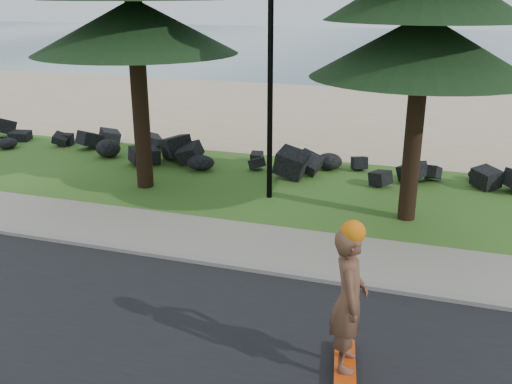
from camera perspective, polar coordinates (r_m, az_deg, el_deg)
ground at (r=12.06m, az=-3.10°, el=-5.41°), size 160.00×160.00×0.00m
road at (r=8.59m, az=-14.46°, el=-17.22°), size 160.00×7.00×0.02m
kerb at (r=11.29m, az=-4.76°, el=-6.99°), size 160.00×0.20×0.10m
sidewalk at (r=12.21m, az=-2.77°, el=-4.87°), size 160.00×2.00×0.08m
beach_sand at (r=25.52m, az=8.79°, el=7.72°), size 160.00×15.00×0.01m
ocean at (r=61.53m, az=14.77°, el=14.03°), size 160.00×58.00×0.01m
seawall_boulders at (r=17.06m, az=3.68°, el=2.10°), size 60.00×2.40×1.10m
lamp_post at (r=14.01m, az=1.47°, el=15.61°), size 0.25×0.14×8.14m
skateboarder at (r=7.87m, az=9.27°, el=-10.64°), size 0.61×1.26×2.28m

